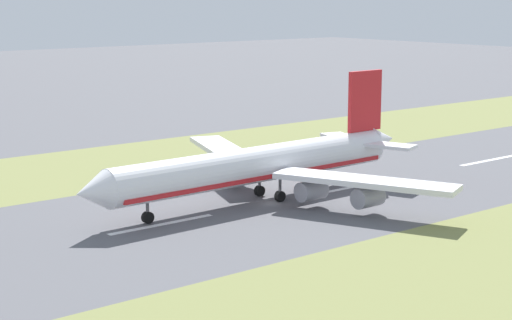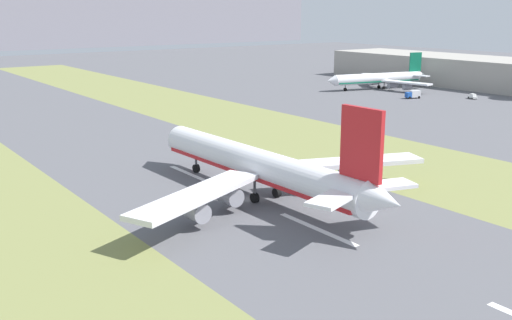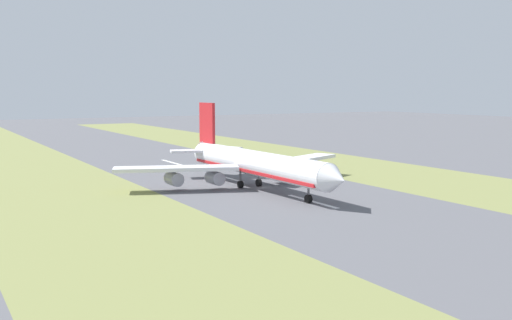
{
  "view_description": "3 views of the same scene",
  "coord_description": "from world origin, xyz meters",
  "px_view_note": "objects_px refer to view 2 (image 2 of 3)",
  "views": [
    {
      "loc": [
        -104.76,
        87.45,
        33.63
      ],
      "look_at": [
        2.39,
        1.05,
        7.0
      ],
      "focal_mm": 60.0,
      "sensor_mm": 36.0,
      "label": 1
    },
    {
      "loc": [
        -61.02,
        -86.38,
        34.12
      ],
      "look_at": [
        2.39,
        1.05,
        7.0
      ],
      "focal_mm": 42.0,
      "sensor_mm": 36.0,
      "label": 2
    },
    {
      "loc": [
        72.54,
        124.34,
        23.41
      ],
      "look_at": [
        2.39,
        1.05,
        7.0
      ],
      "focal_mm": 42.0,
      "sensor_mm": 36.0,
      "label": 3
    }
  ],
  "objects_px": {
    "airplane_main_jet": "(262,167)",
    "airplane_parked_apron": "(380,78)",
    "apron_car": "(473,96)",
    "terminal_building": "(438,68)",
    "service_truck": "(413,94)"
  },
  "relations": [
    {
      "from": "airplane_main_jet",
      "to": "airplane_parked_apron",
      "type": "xyz_separation_m",
      "value": [
        137.46,
        97.5,
        -1.39
      ]
    },
    {
      "from": "airplane_parked_apron",
      "to": "airplane_main_jet",
      "type": "bearing_deg",
      "value": -144.65
    },
    {
      "from": "airplane_parked_apron",
      "to": "service_truck",
      "type": "height_order",
      "value": "airplane_parked_apron"
    },
    {
      "from": "apron_car",
      "to": "service_truck",
      "type": "bearing_deg",
      "value": 141.41
    },
    {
      "from": "terminal_building",
      "to": "airplane_parked_apron",
      "type": "bearing_deg",
      "value": -176.62
    },
    {
      "from": "terminal_building",
      "to": "airplane_parked_apron",
      "type": "relative_size",
      "value": 2.13
    },
    {
      "from": "airplane_main_jet",
      "to": "terminal_building",
      "type": "relative_size",
      "value": 0.62
    },
    {
      "from": "terminal_building",
      "to": "apron_car",
      "type": "relative_size",
      "value": 23.0
    },
    {
      "from": "service_truck",
      "to": "apron_car",
      "type": "bearing_deg",
      "value": -38.59
    },
    {
      "from": "airplane_main_jet",
      "to": "terminal_building",
      "type": "xyz_separation_m",
      "value": [
        181.03,
        100.07,
        0.43
      ]
    },
    {
      "from": "terminal_building",
      "to": "airplane_parked_apron",
      "type": "distance_m",
      "value": 43.69
    },
    {
      "from": "airplane_main_jet",
      "to": "terminal_building",
      "type": "distance_m",
      "value": 206.85
    },
    {
      "from": "airplane_main_jet",
      "to": "apron_car",
      "type": "bearing_deg",
      "value": 20.77
    },
    {
      "from": "airplane_parked_apron",
      "to": "terminal_building",
      "type": "bearing_deg",
      "value": 3.38
    },
    {
      "from": "airplane_main_jet",
      "to": "apron_car",
      "type": "height_order",
      "value": "airplane_main_jet"
    }
  ]
}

